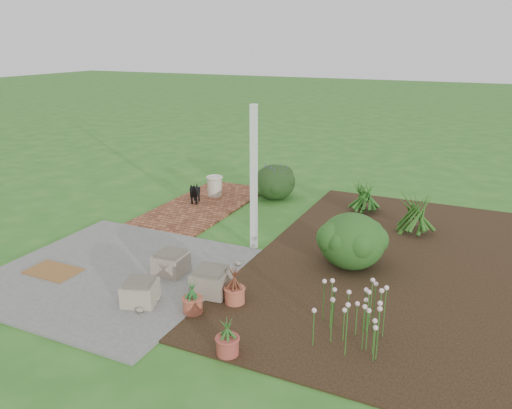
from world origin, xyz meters
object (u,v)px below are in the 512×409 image
at_px(evergreen_shrub, 352,239).
at_px(cream_ceramic_urn, 215,186).
at_px(stone_trough_near, 211,282).
at_px(black_dog, 195,192).

bearing_deg(evergreen_shrub, cream_ceramic_urn, 148.58).
relative_size(cream_ceramic_urn, evergreen_shrub, 0.42).
relative_size(stone_trough_near, cream_ceramic_urn, 1.10).
xyz_separation_m(black_dog, evergreen_shrub, (3.94, -1.66, 0.18)).
bearing_deg(stone_trough_near, cream_ceramic_urn, 119.03).
bearing_deg(cream_ceramic_urn, evergreen_shrub, -31.42).
distance_m(stone_trough_near, cream_ceramic_urn, 4.69).
xyz_separation_m(stone_trough_near, evergreen_shrub, (1.55, 1.76, 0.27)).
relative_size(black_dog, cream_ceramic_urn, 1.10).
xyz_separation_m(stone_trough_near, cream_ceramic_urn, (-2.27, 4.10, 0.06)).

